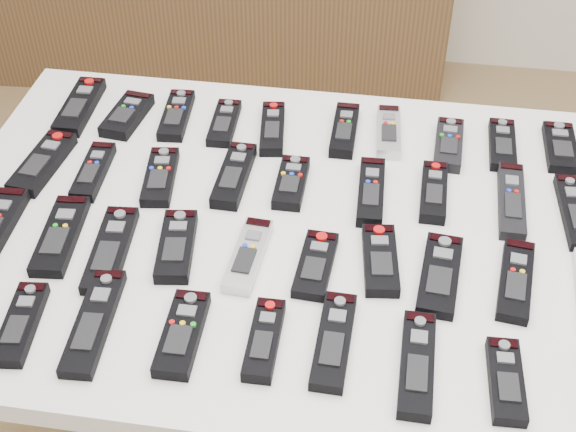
# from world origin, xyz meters

# --- Properties ---
(table) EXTENTS (1.25, 0.88, 0.78)m
(table) POSITION_xyz_m (-0.05, 0.02, 0.72)
(table) COLOR white
(table) RESTS_ON ground
(remote_0) EXTENTS (0.06, 0.19, 0.02)m
(remote_0) POSITION_xyz_m (-0.54, 0.31, 0.79)
(remote_0) COLOR black
(remote_0) RESTS_ON table
(remote_1) EXTENTS (0.08, 0.15, 0.02)m
(remote_1) POSITION_xyz_m (-0.43, 0.29, 0.79)
(remote_1) COLOR black
(remote_1) RESTS_ON table
(remote_2) EXTENTS (0.06, 0.17, 0.02)m
(remote_2) POSITION_xyz_m (-0.33, 0.31, 0.79)
(remote_2) COLOR black
(remote_2) RESTS_ON table
(remote_3) EXTENTS (0.05, 0.15, 0.02)m
(remote_3) POSITION_xyz_m (-0.23, 0.30, 0.79)
(remote_3) COLOR black
(remote_3) RESTS_ON table
(remote_4) EXTENTS (0.07, 0.17, 0.02)m
(remote_4) POSITION_xyz_m (-0.12, 0.29, 0.79)
(remote_4) COLOR black
(remote_4) RESTS_ON table
(remote_5) EXTENTS (0.05, 0.17, 0.02)m
(remote_5) POSITION_xyz_m (0.02, 0.31, 0.79)
(remote_5) COLOR black
(remote_5) RESTS_ON table
(remote_6) EXTENTS (0.06, 0.16, 0.02)m
(remote_6) POSITION_xyz_m (0.11, 0.32, 0.79)
(remote_6) COLOR #B7B7BC
(remote_6) RESTS_ON table
(remote_7) EXTENTS (0.06, 0.16, 0.02)m
(remote_7) POSITION_xyz_m (0.23, 0.29, 0.79)
(remote_7) COLOR black
(remote_7) RESTS_ON table
(remote_8) EXTENTS (0.05, 0.16, 0.02)m
(remote_8) POSITION_xyz_m (0.33, 0.31, 0.79)
(remote_8) COLOR black
(remote_8) RESTS_ON table
(remote_9) EXTENTS (0.06, 0.15, 0.02)m
(remote_9) POSITION_xyz_m (0.44, 0.32, 0.79)
(remote_9) COLOR black
(remote_9) RESTS_ON table
(remote_10) EXTENTS (0.07, 0.19, 0.02)m
(remote_10) POSITION_xyz_m (-0.54, 0.11, 0.79)
(remote_10) COLOR black
(remote_10) RESTS_ON table
(remote_11) EXTENTS (0.05, 0.16, 0.02)m
(remote_11) POSITION_xyz_m (-0.44, 0.10, 0.79)
(remote_11) COLOR black
(remote_11) RESTS_ON table
(remote_12) EXTENTS (0.07, 0.17, 0.02)m
(remote_12) POSITION_xyz_m (-0.31, 0.11, 0.79)
(remote_12) COLOR black
(remote_12) RESTS_ON table
(remote_13) EXTENTS (0.05, 0.18, 0.02)m
(remote_13) POSITION_xyz_m (-0.17, 0.13, 0.79)
(remote_13) COLOR black
(remote_13) RESTS_ON table
(remote_14) EXTENTS (0.05, 0.14, 0.02)m
(remote_14) POSITION_xyz_m (-0.06, 0.13, 0.79)
(remote_14) COLOR black
(remote_14) RESTS_ON table
(remote_15) EXTENTS (0.05, 0.18, 0.02)m
(remote_15) POSITION_xyz_m (0.09, 0.12, 0.79)
(remote_15) COLOR black
(remote_15) RESTS_ON table
(remote_16) EXTENTS (0.05, 0.16, 0.02)m
(remote_16) POSITION_xyz_m (0.20, 0.14, 0.79)
(remote_16) COLOR black
(remote_16) RESTS_ON table
(remote_17) EXTENTS (0.05, 0.20, 0.02)m
(remote_17) POSITION_xyz_m (0.34, 0.14, 0.79)
(remote_17) COLOR black
(remote_17) RESTS_ON table
(remote_18) EXTENTS (0.06, 0.19, 0.02)m
(remote_18) POSITION_xyz_m (0.45, 0.12, 0.79)
(remote_18) COLOR black
(remote_18) RESTS_ON table
(remote_20) EXTENTS (0.08, 0.19, 0.02)m
(remote_20) POSITION_xyz_m (-0.43, -0.08, 0.79)
(remote_20) COLOR black
(remote_20) RESTS_ON table
(remote_21) EXTENTS (0.07, 0.20, 0.02)m
(remote_21) POSITION_xyz_m (-0.34, -0.10, 0.79)
(remote_21) COLOR black
(remote_21) RESTS_ON table
(remote_22) EXTENTS (0.08, 0.17, 0.02)m
(remote_22) POSITION_xyz_m (-0.23, -0.07, 0.79)
(remote_22) COLOR black
(remote_22) RESTS_ON table
(remote_23) EXTENTS (0.06, 0.17, 0.02)m
(remote_23) POSITION_xyz_m (-0.10, -0.08, 0.79)
(remote_23) COLOR #B7B7BC
(remote_23) RESTS_ON table
(remote_24) EXTENTS (0.06, 0.15, 0.02)m
(remote_24) POSITION_xyz_m (0.01, -0.08, 0.79)
(remote_24) COLOR black
(remote_24) RESTS_ON table
(remote_25) EXTENTS (0.07, 0.16, 0.02)m
(remote_25) POSITION_xyz_m (0.12, -0.05, 0.79)
(remote_25) COLOR black
(remote_25) RESTS_ON table
(remote_26) EXTENTS (0.08, 0.18, 0.02)m
(remote_26) POSITION_xyz_m (0.21, -0.07, 0.79)
(remote_26) COLOR black
(remote_26) RESTS_ON table
(remote_27) EXTENTS (0.07, 0.18, 0.02)m
(remote_27) POSITION_xyz_m (0.34, -0.07, 0.79)
(remote_27) COLOR black
(remote_27) RESTS_ON table
(remote_30) EXTENTS (0.06, 0.16, 0.02)m
(remote_30) POSITION_xyz_m (-0.42, -0.28, 0.79)
(remote_30) COLOR black
(remote_30) RESTS_ON table
(remote_31) EXTENTS (0.06, 0.21, 0.02)m
(remote_31) POSITION_xyz_m (-0.31, -0.26, 0.79)
(remote_31) COLOR black
(remote_31) RESTS_ON table
(remote_32) EXTENTS (0.06, 0.16, 0.02)m
(remote_32) POSITION_xyz_m (-0.17, -0.26, 0.79)
(remote_32) COLOR black
(remote_32) RESTS_ON table
(remote_33) EXTENTS (0.05, 0.15, 0.02)m
(remote_33) POSITION_xyz_m (-0.04, -0.25, 0.79)
(remote_33) COLOR black
(remote_33) RESTS_ON table
(remote_34) EXTENTS (0.05, 0.18, 0.02)m
(remote_34) POSITION_xyz_m (0.06, -0.24, 0.79)
(remote_34) COLOR black
(remote_34) RESTS_ON table
(remote_35) EXTENTS (0.05, 0.19, 0.02)m
(remote_35) POSITION_xyz_m (0.18, -0.26, 0.79)
(remote_35) COLOR black
(remote_35) RESTS_ON table
(remote_36) EXTENTS (0.05, 0.15, 0.02)m
(remote_36) POSITION_xyz_m (0.31, -0.27, 0.79)
(remote_36) COLOR black
(remote_36) RESTS_ON table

